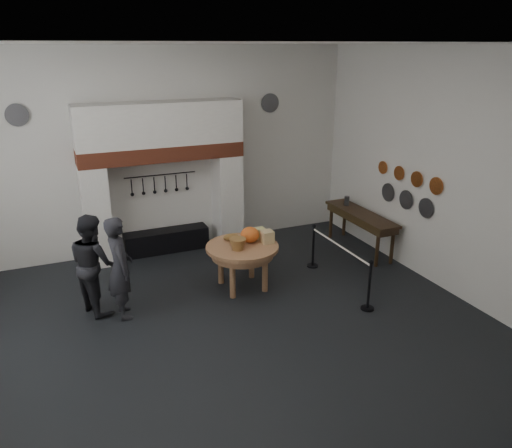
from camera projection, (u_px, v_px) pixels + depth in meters
name	position (u px, v px, depth m)	size (l,w,h in m)	color
floor	(221.00, 330.00, 8.31)	(9.00, 8.00, 0.02)	black
ceiling	(213.00, 43.00, 6.79)	(9.00, 8.00, 0.02)	silver
wall_back	(158.00, 152.00, 11.01)	(9.00, 0.02, 4.50)	silver
wall_front	(377.00, 333.00, 4.09)	(9.00, 0.02, 4.50)	silver
wall_right	(448.00, 173.00, 9.22)	(0.02, 8.00, 4.50)	silver
chimney_pier_left	(96.00, 216.00, 10.55)	(0.55, 0.70, 2.15)	silver
chimney_pier_right	(227.00, 199.00, 11.65)	(0.55, 0.70, 2.15)	silver
hearth_brick_band	(162.00, 152.00, 10.68)	(3.50, 0.72, 0.32)	#9E442B
chimney_hood	(160.00, 124.00, 10.48)	(3.50, 0.70, 0.90)	silver
iron_range	(167.00, 240.00, 11.44)	(1.90, 0.45, 0.50)	black
utensil_rail	(160.00, 175.00, 11.11)	(0.02, 0.02, 1.60)	black
work_table	(242.00, 247.00, 9.51)	(1.39, 1.39, 0.07)	#AA7450
pumpkin	(250.00, 235.00, 9.61)	(0.36, 0.36, 0.31)	#EE5321
cheese_block_big	(267.00, 237.00, 9.60)	(0.22, 0.22, 0.24)	#D2B67D
cheese_block_small	(260.00, 233.00, 9.86)	(0.18, 0.18, 0.20)	#D5D27F
wicker_basket	(238.00, 244.00, 9.28)	(0.32, 0.32, 0.22)	olive
bread_loaf	(231.00, 237.00, 9.74)	(0.31, 0.18, 0.13)	#8F5E32
visitor_near	(120.00, 268.00, 8.48)	(0.66, 0.44, 1.82)	black
visitor_far	(93.00, 263.00, 8.68)	(0.87, 0.68, 1.79)	black
side_table	(361.00, 214.00, 11.29)	(0.55, 2.20, 0.06)	#332512
pewter_jug	(347.00, 201.00, 11.76)	(0.12, 0.12, 0.22)	#444448
copper_pan_a	(436.00, 186.00, 9.48)	(0.34, 0.34, 0.03)	#C6662D
copper_pan_b	(417.00, 179.00, 9.96)	(0.32, 0.32, 0.03)	#C6662D
copper_pan_c	(399.00, 173.00, 10.43)	(0.30, 0.30, 0.03)	#C6662D
copper_pan_d	(383.00, 168.00, 10.91)	(0.28, 0.28, 0.03)	#C6662D
pewter_plate_left	(426.00, 208.00, 9.82)	(0.40, 0.40, 0.03)	#4C4C51
pewter_plate_mid	(406.00, 200.00, 10.34)	(0.40, 0.40, 0.03)	#4C4C51
pewter_plate_right	(388.00, 192.00, 10.86)	(0.40, 0.40, 0.03)	#4C4C51
pewter_plate_back_left	(17.00, 115.00, 9.64)	(0.44, 0.44, 0.03)	#4C4C51
pewter_plate_back_right	(270.00, 103.00, 11.65)	(0.44, 0.44, 0.03)	#4C4C51
barrier_post_near	(369.00, 287.00, 8.82)	(0.05, 0.05, 0.90)	black
barrier_post_far	(313.00, 247.00, 10.55)	(0.05, 0.05, 0.90)	black
barrier_rope	(340.00, 246.00, 9.55)	(0.04, 0.04, 2.00)	silver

